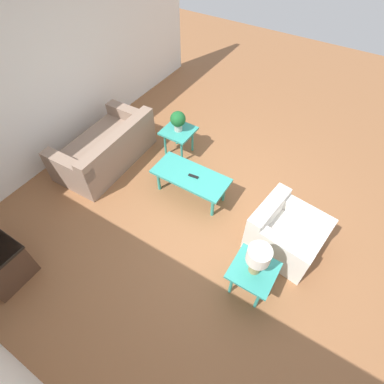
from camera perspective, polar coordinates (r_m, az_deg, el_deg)
ground_plane at (r=4.74m, az=4.13°, el=-3.51°), size 14.00×14.00×0.00m
wall_right at (r=5.56m, az=-25.37°, el=19.18°), size 0.12×7.20×2.70m
sofa at (r=5.50m, az=-15.99°, el=7.89°), size 1.01×1.79×0.74m
armchair at (r=4.35m, az=17.16°, el=-7.49°), size 1.00×0.95×0.68m
coffee_table at (r=4.63m, az=-0.26°, el=2.81°), size 1.19×0.54×0.46m
side_table_plant at (r=5.37m, az=-2.58°, el=11.05°), size 0.53×0.53×0.51m
side_table_lamp at (r=3.78m, az=11.53°, el=-14.80°), size 0.53×0.53×0.51m
potted_plant at (r=5.20m, az=-2.69°, el=13.55°), size 0.26×0.26×0.36m
table_lamp at (r=3.45m, az=12.48°, el=-12.13°), size 0.27×0.27×0.44m
remote_control at (r=4.57m, az=0.27°, el=3.03°), size 0.16×0.06×0.02m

